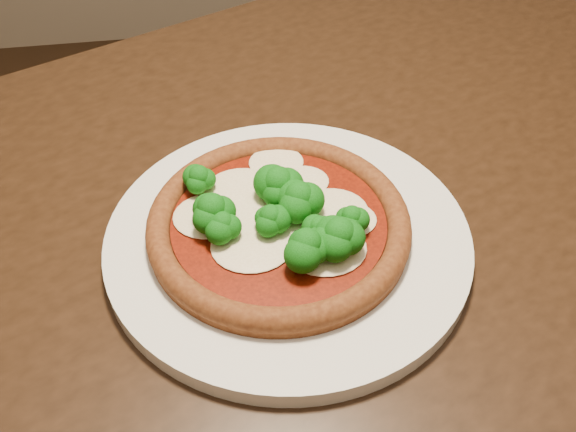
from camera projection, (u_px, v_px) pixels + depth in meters
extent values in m
cube|color=black|center=(288.00, 222.00, 0.69)|extent=(1.55, 1.32, 0.04)
cylinder|color=black|center=(423.00, 135.00, 1.41)|extent=(0.06, 0.06, 0.71)
cylinder|color=white|center=(288.00, 238.00, 0.63)|extent=(0.36, 0.36, 0.02)
cylinder|color=brown|center=(279.00, 227.00, 0.62)|extent=(0.25, 0.25, 0.01)
torus|color=brown|center=(279.00, 222.00, 0.62)|extent=(0.25, 0.25, 0.02)
cylinder|color=maroon|center=(279.00, 222.00, 0.62)|extent=(0.21, 0.21, 0.00)
ellipsoid|color=#FAECC7|center=(210.00, 215.00, 0.62)|extent=(0.07, 0.06, 0.01)
ellipsoid|color=#FAECC7|center=(276.00, 162.00, 0.68)|extent=(0.06, 0.05, 0.00)
ellipsoid|color=#FAECC7|center=(349.00, 219.00, 0.61)|extent=(0.05, 0.05, 0.00)
ellipsoid|color=#FAECC7|center=(325.00, 248.00, 0.59)|extent=(0.08, 0.07, 0.01)
ellipsoid|color=#FAECC7|center=(302.00, 181.00, 0.65)|extent=(0.05, 0.05, 0.00)
ellipsoid|color=#FAECC7|center=(270.00, 214.00, 0.62)|extent=(0.09, 0.08, 0.01)
ellipsoid|color=#FAECC7|center=(241.00, 190.00, 0.64)|extent=(0.08, 0.07, 0.01)
ellipsoid|color=#FAECC7|center=(252.00, 245.00, 0.59)|extent=(0.08, 0.07, 0.01)
ellipsoid|color=#FAECC7|center=(331.00, 211.00, 0.62)|extent=(0.07, 0.07, 0.01)
ellipsoid|color=#147F15|center=(352.00, 218.00, 0.59)|extent=(0.03, 0.03, 0.03)
ellipsoid|color=#147F15|center=(339.00, 235.00, 0.57)|extent=(0.05, 0.05, 0.04)
ellipsoid|color=#147F15|center=(199.00, 177.00, 0.63)|extent=(0.04, 0.04, 0.03)
ellipsoid|color=#147F15|center=(299.00, 198.00, 0.60)|extent=(0.05, 0.05, 0.04)
ellipsoid|color=#147F15|center=(212.00, 210.00, 0.59)|extent=(0.05, 0.05, 0.04)
ellipsoid|color=#147F15|center=(324.00, 240.00, 0.57)|extent=(0.04, 0.04, 0.03)
ellipsoid|color=#147F15|center=(271.00, 218.00, 0.59)|extent=(0.04, 0.04, 0.03)
ellipsoid|color=#147F15|center=(278.00, 183.00, 0.62)|extent=(0.05, 0.05, 0.04)
ellipsoid|color=#147F15|center=(319.00, 228.00, 0.58)|extent=(0.03, 0.03, 0.03)
ellipsoid|color=#147F15|center=(306.00, 245.00, 0.56)|extent=(0.05, 0.05, 0.04)
ellipsoid|color=#147F15|center=(222.00, 224.00, 0.58)|extent=(0.04, 0.04, 0.03)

